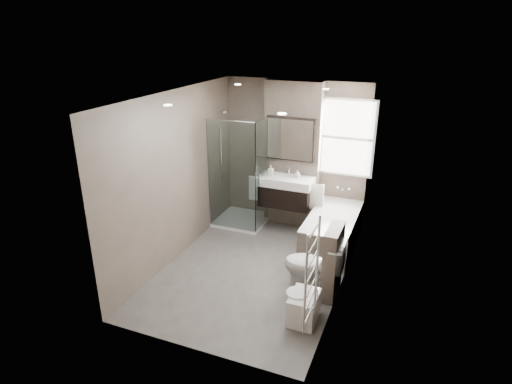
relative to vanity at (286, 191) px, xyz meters
The scene contains 15 objects.
room 1.53m from the vanity, 90.00° to the right, with size 2.70×3.90×2.70m.
vanity_pier 0.66m from the vanity, 90.00° to the left, with size 1.00×0.25×2.60m, color #61564D.
vanity is the anchor object (origin of this frame).
mirror_cabinet 0.91m from the vanity, 90.00° to the left, with size 0.86×0.08×0.76m.
towel_left 0.56m from the vanity, behind, with size 0.24×0.06×0.44m, color white.
towel_right 0.56m from the vanity, ahead, with size 0.24×0.06×0.44m, color white.
shower_enclosure 0.80m from the vanity, behind, with size 0.90×0.90×2.00m.
bathtub 1.07m from the vanity, 19.37° to the right, with size 0.75×1.60×0.57m.
window 1.37m from the vanity, 26.58° to the left, with size 0.98×0.06×1.33m.
toilet 2.01m from the vanity, 60.77° to the right, with size 0.46×0.81×0.82m, color white.
cistern_box 2.08m from the vanity, 54.16° to the right, with size 0.19×0.55×1.00m.
bidet 2.62m from the vanity, 66.72° to the right, with size 0.40×0.46×0.48m.
towel_radiator 3.30m from the vanity, 67.55° to the right, with size 0.03×0.49×1.10m.
soap_bottle_a 0.45m from the vanity, behind, with size 0.08×0.09×0.19m, color white.
soap_bottle_b 0.38m from the vanity, 21.11° to the left, with size 0.10×0.10×0.13m, color white.
Camera 1 is at (2.10, -5.26, 3.46)m, focal length 30.00 mm.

